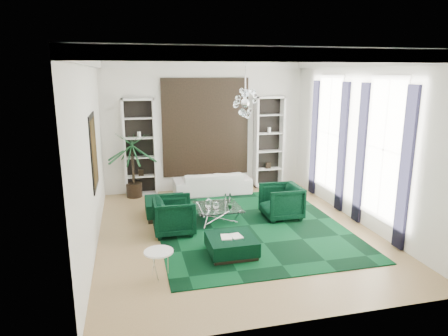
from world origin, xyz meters
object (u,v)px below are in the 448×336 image
object	(u,v)px
armchair_right	(281,202)
side_table	(159,265)
sofa	(212,183)
coffee_table	(218,214)
ottoman_front	(231,246)
ottoman_side	(166,208)
palm	(132,155)
armchair_left	(174,216)

from	to	relation	value
armchair_right	side_table	world-z (taller)	armchair_right
sofa	coffee_table	size ratio (longest dim) A/B	2.11
armchair_right	ottoman_front	world-z (taller)	armchair_right
ottoman_side	palm	distance (m)	2.21
palm	armchair_right	bearing A→B (deg)	-36.97
coffee_table	ottoman_front	distance (m)	1.85
ottoman_side	palm	size ratio (longest dim) A/B	0.40
armchair_left	ottoman_side	distance (m)	1.15
ottoman_front	side_table	world-z (taller)	side_table
sofa	armchair_right	bearing A→B (deg)	116.98
armchair_right	ottoman_front	size ratio (longest dim) A/B	1.00
sofa	armchair_right	distance (m)	2.69
armchair_left	coffee_table	xyz separation A→B (m)	(1.10, 0.50, -0.23)
armchair_right	coffee_table	size ratio (longest dim) A/B	0.86
ottoman_front	palm	size ratio (longest dim) A/B	0.37
sofa	armchair_right	world-z (taller)	armchair_right
sofa	ottoman_side	distance (m)	2.21
ottoman_side	sofa	bearing A→B (deg)	46.63
side_table	sofa	bearing A→B (deg)	67.58
ottoman_side	armchair_right	bearing A→B (deg)	-16.08
coffee_table	ottoman_front	xyz separation A→B (m)	(-0.14, -1.84, 0.00)
armchair_left	ottoman_side	world-z (taller)	armchair_left
ottoman_side	side_table	size ratio (longest dim) A/B	1.94
coffee_table	ottoman_side	size ratio (longest dim) A/B	1.07
sofa	ottoman_front	distance (m)	4.11
coffee_table	side_table	world-z (taller)	side_table
coffee_table	palm	size ratio (longest dim) A/B	0.43
armchair_left	side_table	world-z (taller)	armchair_left
sofa	side_table	xyz separation A→B (m)	(-1.93, -4.68, -0.08)
sofa	ottoman_side	xyz separation A→B (m)	(-1.52, -1.61, -0.11)
armchair_right	ottoman_side	size ratio (longest dim) A/B	0.92
ottoman_front	sofa	bearing A→B (deg)	83.26
ottoman_front	side_table	xyz separation A→B (m)	(-1.45, -0.60, 0.06)
ottoman_front	side_table	size ratio (longest dim) A/B	1.79
ottoman_front	armchair_right	bearing A→B (deg)	44.78
armchair_right	ottoman_front	xyz separation A→B (m)	(-1.70, -1.69, -0.23)
armchair_right	sofa	bearing A→B (deg)	-153.02
ottoman_front	palm	distance (m)	4.76
coffee_table	armchair_right	bearing A→B (deg)	-5.62
armchair_left	coffee_table	size ratio (longest dim) A/B	0.85
coffee_table	ottoman_front	size ratio (longest dim) A/B	1.16
armchair_right	coffee_table	xyz separation A→B (m)	(-1.56, 0.15, -0.23)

